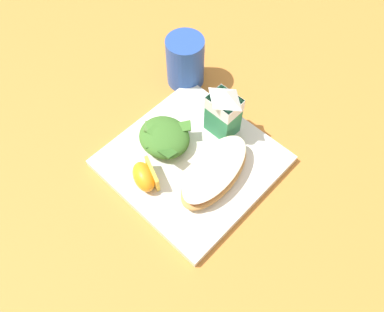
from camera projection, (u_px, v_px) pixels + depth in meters
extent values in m
plane|color=#C67A33|center=(192.00, 163.00, 0.74)|extent=(3.00, 3.00, 0.00)
cube|color=white|center=(192.00, 161.00, 0.74)|extent=(0.28, 0.28, 0.02)
ellipsoid|color=tan|center=(213.00, 175.00, 0.70)|extent=(0.10, 0.18, 0.03)
ellipsoid|color=#B22D19|center=(213.00, 172.00, 0.69)|extent=(0.09, 0.16, 0.01)
ellipsoid|color=beige|center=(213.00, 170.00, 0.68)|extent=(0.10, 0.17, 0.01)
ellipsoid|color=#3D7028|center=(164.00, 137.00, 0.73)|extent=(0.10, 0.09, 0.04)
cube|color=#336023|center=(153.00, 141.00, 0.71)|extent=(0.04, 0.04, 0.01)
cube|color=#3D7028|center=(182.00, 127.00, 0.73)|extent=(0.04, 0.04, 0.01)
cube|color=#5B8E3D|center=(150.00, 127.00, 0.73)|extent=(0.04, 0.04, 0.02)
cube|color=#3D7028|center=(157.00, 133.00, 0.72)|extent=(0.03, 0.02, 0.01)
cube|color=#336023|center=(168.00, 152.00, 0.70)|extent=(0.03, 0.02, 0.02)
cube|color=#2D8451|center=(223.00, 115.00, 0.73)|extent=(0.06, 0.04, 0.09)
cube|color=white|center=(224.00, 104.00, 0.70)|extent=(0.06, 0.04, 0.03)
pyramid|color=white|center=(225.00, 95.00, 0.68)|extent=(0.06, 0.04, 0.02)
ellipsoid|color=orange|center=(144.00, 177.00, 0.69)|extent=(0.07, 0.06, 0.04)
cube|color=gold|center=(152.00, 173.00, 0.69)|extent=(0.05, 0.03, 0.03)
cylinder|color=#284CA3|center=(185.00, 62.00, 0.81)|extent=(0.08, 0.08, 0.11)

